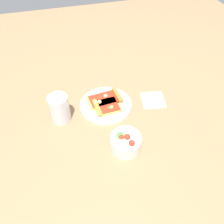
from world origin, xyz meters
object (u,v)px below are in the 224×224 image
(soda_glass, at_px, (60,110))
(paper_napkin, at_px, (153,100))
(plate, at_px, (106,105))
(pizza_slice_near, at_px, (105,106))
(salad_bowl, at_px, (126,142))
(pizza_slice_far, at_px, (106,99))

(soda_glass, distance_m, paper_napkin, 0.43)
(plate, relative_size, pizza_slice_near, 1.97)
(soda_glass, bearing_deg, paper_napkin, -179.53)
(salad_bowl, relative_size, soda_glass, 0.95)
(salad_bowl, distance_m, soda_glass, 0.31)
(soda_glass, height_order, paper_napkin, soda_glass)
(salad_bowl, bearing_deg, pizza_slice_far, -88.45)
(pizza_slice_near, height_order, paper_napkin, pizza_slice_near)
(plate, bearing_deg, pizza_slice_far, -108.78)
(plate, distance_m, salad_bowl, 0.24)
(plate, xyz_separation_m, paper_napkin, (-0.22, 0.02, -0.01))
(plate, xyz_separation_m, soda_glass, (0.20, 0.02, 0.05))
(plate, bearing_deg, paper_napkin, 174.59)
(salad_bowl, bearing_deg, pizza_slice_near, -83.63)
(pizza_slice_far, relative_size, paper_napkin, 1.45)
(plate, relative_size, soda_glass, 1.87)
(pizza_slice_near, relative_size, pizza_slice_far, 0.74)
(pizza_slice_far, bearing_deg, salad_bowl, 91.55)
(plate, bearing_deg, pizza_slice_near, 67.92)
(salad_bowl, bearing_deg, paper_napkin, -133.29)
(pizza_slice_near, distance_m, soda_glass, 0.20)
(pizza_slice_near, bearing_deg, pizza_slice_far, -110.28)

